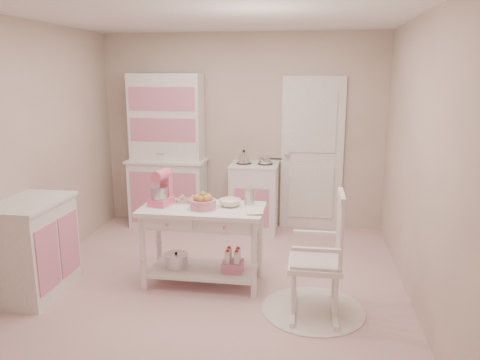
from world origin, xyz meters
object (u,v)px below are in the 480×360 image
hutch (167,152)px  base_cabinet (34,248)px  stand_mixer (161,188)px  bread_basket (203,204)px  rocking_chair (315,253)px  stove (254,197)px  work_table (203,246)px

hutch → base_cabinet: size_ratio=2.26×
stand_mixer → bread_basket: stand_mixer is taller
rocking_chair → bread_basket: (-1.08, 0.34, 0.30)m
hutch → rocking_chair: 2.96m
rocking_chair → bread_basket: size_ratio=4.40×
stove → rocking_chair: 2.23m
stand_mixer → bread_basket: size_ratio=1.36×
work_table → base_cabinet: bearing=-163.7°
hutch → bread_basket: (0.92, -1.79, -0.19)m
work_table → stove: bearing=79.8°
hutch → bread_basket: size_ratio=8.32×
base_cabinet → bread_basket: base_cabinet is taller
rocking_chair → work_table: size_ratio=0.92×
base_cabinet → work_table: 1.60m
base_cabinet → stand_mixer: (1.12, 0.47, 0.51)m
base_cabinet → stand_mixer: size_ratio=2.71×
bread_basket → hutch: bearing=117.1°
rocking_chair → stand_mixer: 1.63m
stove → stand_mixer: stand_mixer is taller
base_cabinet → rocking_chair: rocking_chair is taller
stove → work_table: bearing=-100.2°
hutch → base_cabinet: hutch is taller
base_cabinet → bread_basket: bearing=14.4°
hutch → rocking_chair: hutch is taller
stove → bread_basket: (-0.28, -1.74, 0.39)m
work_table → stand_mixer: (-0.42, 0.02, 0.57)m
hutch → work_table: bearing=-62.7°
base_cabinet → hutch: bearing=73.7°
stove → stand_mixer: (-0.72, -1.67, 0.51)m
work_table → stand_mixer: size_ratio=3.53×
stand_mixer → hutch: bearing=117.4°
hutch → base_cabinet: (-0.64, -2.19, -0.58)m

